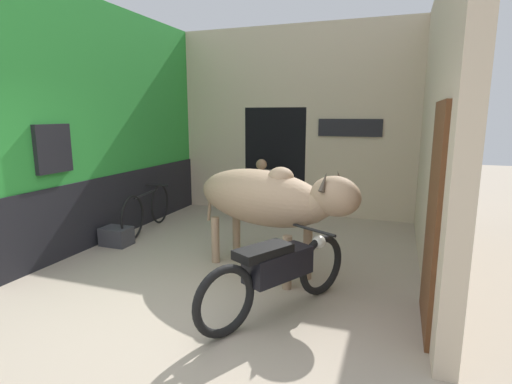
{
  "coord_description": "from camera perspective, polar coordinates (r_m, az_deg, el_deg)",
  "views": [
    {
      "loc": [
        1.99,
        -3.01,
        1.98
      ],
      "look_at": [
        0.15,
        2.12,
        0.92
      ],
      "focal_mm": 28.0,
      "sensor_mm": 36.0,
      "label": 1
    }
  ],
  "objects": [
    {
      "name": "bicycle",
      "position": [
        7.13,
        -15.27,
        -2.44
      ],
      "size": [
        0.44,
        1.75,
        0.74
      ],
      "color": "black",
      "rests_on": "ground_plane"
    },
    {
      "name": "motorcycle_near",
      "position": [
        4.06,
        3.17,
        -11.17
      ],
      "size": [
        1.05,
        1.8,
        0.79
      ],
      "color": "black",
      "rests_on": "ground_plane"
    },
    {
      "name": "wall_right_with_door",
      "position": [
        5.33,
        24.67,
        8.15
      ],
      "size": [
        0.22,
        4.71,
        3.67
      ],
      "color": "beige",
      "rests_on": "ground_plane"
    },
    {
      "name": "cow",
      "position": [
        4.92,
        1.49,
        -0.86
      ],
      "size": [
        2.41,
        1.45,
        1.4
      ],
      "color": "tan",
      "rests_on": "ground_plane"
    },
    {
      "name": "wall_left_shopfront",
      "position": [
        6.94,
        -19.97,
        8.63
      ],
      "size": [
        0.25,
        4.71,
        3.67
      ],
      "color": "green",
      "rests_on": "ground_plane"
    },
    {
      "name": "plastic_stool",
      "position": [
        7.89,
        -1.77,
        -1.83
      ],
      "size": [
        0.36,
        0.36,
        0.43
      ],
      "color": "#DB6093",
      "rests_on": "ground_plane"
    },
    {
      "name": "shopkeeper_seated",
      "position": [
        7.61,
        0.66,
        0.58
      ],
      "size": [
        0.41,
        0.33,
        1.15
      ],
      "color": "#3D3842",
      "rests_on": "ground_plane"
    },
    {
      "name": "wall_back_with_doorway",
      "position": [
        8.27,
        4.82,
        7.87
      ],
      "size": [
        4.67,
        0.93,
        3.67
      ],
      "color": "beige",
      "rests_on": "ground_plane"
    },
    {
      "name": "crate",
      "position": [
        6.54,
        -19.31,
        -5.98
      ],
      "size": [
        0.44,
        0.32,
        0.28
      ],
      "color": "#38383D",
      "rests_on": "ground_plane"
    },
    {
      "name": "ground_plane",
      "position": [
        4.11,
        -12.62,
        -18.08
      ],
      "size": [
        30.0,
        30.0,
        0.0
      ],
      "primitive_type": "plane",
      "color": "tan"
    }
  ]
}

